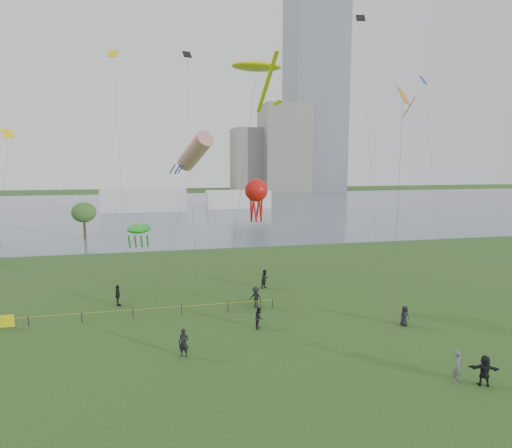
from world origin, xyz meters
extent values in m
plane|color=#1C3E13|center=(0.00, 0.00, 0.00)|extent=(400.00, 400.00, 0.00)
cube|color=slate|center=(0.00, 100.00, 0.02)|extent=(400.00, 120.00, 0.08)
cube|color=slate|center=(62.00, 168.00, 60.00)|extent=(24.00, 24.00, 120.00)
cube|color=slate|center=(46.00, 162.00, 19.00)|extent=(20.00, 20.00, 38.00)
cube|color=slate|center=(32.00, 168.00, 14.00)|extent=(16.00, 18.00, 28.00)
cube|color=silver|center=(-12.00, 95.00, 3.00)|extent=(22.00, 8.00, 6.00)
cube|color=silver|center=(14.00, 98.00, 2.50)|extent=(18.00, 7.00, 5.00)
cylinder|color=#362718|center=(-20.34, 53.13, 1.41)|extent=(0.44, 0.44, 2.81)
ellipsoid|color=#3A6226|center=(-20.34, 53.13, 4.57)|extent=(4.00, 4.00, 3.38)
cylinder|color=black|center=(-17.96, 12.47, 0.42)|extent=(0.07, 0.07, 0.85)
cylinder|color=black|center=(-13.96, 12.47, 0.42)|extent=(0.07, 0.07, 0.85)
cylinder|color=black|center=(-9.96, 12.47, 0.42)|extent=(0.07, 0.07, 0.85)
cylinder|color=black|center=(-5.96, 12.47, 0.42)|extent=(0.07, 0.07, 0.85)
cylinder|color=black|center=(-1.96, 12.47, 0.42)|extent=(0.07, 0.07, 0.85)
cylinder|color=black|center=(2.04, 12.47, 0.42)|extent=(0.07, 0.07, 0.85)
cylinder|color=gold|center=(-9.96, 12.47, 0.75)|extent=(24.00, 0.03, 0.03)
cube|color=yellow|center=(-19.96, 12.47, 0.55)|extent=(2.00, 0.04, 1.00)
imported|color=#54565B|center=(9.44, -2.49, 0.97)|extent=(0.85, 0.78, 1.95)
imported|color=black|center=(-0.14, 8.18, 0.85)|extent=(0.90, 1.01, 1.71)
imported|color=black|center=(0.63, 13.01, 0.94)|extent=(1.34, 1.38, 1.89)
imported|color=black|center=(-11.48, 16.08, 0.97)|extent=(0.67, 1.20, 1.93)
imported|color=black|center=(11.27, 6.23, 0.81)|extent=(0.86, 0.63, 1.62)
imported|color=black|center=(10.72, -3.13, 0.91)|extent=(1.76, 1.20, 1.83)
imported|color=black|center=(-6.16, 4.40, 0.95)|extent=(0.81, 0.68, 1.91)
imported|color=black|center=(2.84, 18.59, 0.97)|extent=(1.20, 1.15, 1.94)
cylinder|color=#3F3F42|center=(-0.09, 15.75, 11.10)|extent=(4.45, 7.32, 22.20)
ellipsoid|color=yellow|center=(2.12, 19.39, 22.19)|extent=(5.01, 3.13, 0.78)
cube|color=yellow|center=(2.12, 15.19, 19.79)|extent=(0.36, 6.98, 4.09)
cube|color=yellow|center=(2.12, 11.39, 17.69)|extent=(0.95, 0.95, 0.42)
cylinder|color=#3F3F42|center=(-6.19, 17.29, 6.95)|extent=(4.01, 0.12, 13.90)
cylinder|color=red|center=(-4.20, 17.24, 13.89)|extent=(3.47, 4.96, 3.66)
cylinder|color=#182AAA|center=(-5.60, 16.04, 12.29)|extent=(0.60, 1.13, 0.88)
cylinder|color=#182AAA|center=(-5.87, 16.42, 12.29)|extent=(0.60, 1.13, 0.88)
cylinder|color=#182AAA|center=(-6.32, 16.28, 12.29)|extent=(0.60, 1.13, 0.88)
cylinder|color=#182AAA|center=(-6.32, 15.81, 12.29)|extent=(0.60, 1.13, 0.88)
cylinder|color=#182AAA|center=(-5.87, 15.66, 12.29)|extent=(0.60, 1.13, 0.88)
cylinder|color=#3F3F42|center=(-12.10, 16.76, 3.29)|extent=(5.02, 5.11, 6.59)
ellipsoid|color=#1B981C|center=(-9.60, 19.31, 6.57)|extent=(2.33, 4.19, 0.81)
cylinder|color=#1B981C|center=(-10.40, 17.71, 5.57)|extent=(0.16, 1.79, 1.54)
cylinder|color=#1B981C|center=(-9.85, 17.71, 5.57)|extent=(0.16, 1.79, 1.54)
cylinder|color=#1B981C|center=(-9.30, 17.71, 5.57)|extent=(0.16, 1.79, 1.54)
cylinder|color=#1B981C|center=(-8.75, 17.71, 5.57)|extent=(0.16, 1.79, 1.54)
cylinder|color=#3F3F42|center=(2.42, 13.11, 5.18)|extent=(2.58, 4.01, 10.38)
sphere|color=red|center=(1.14, 15.10, 10.37)|extent=(2.11, 2.11, 2.11)
cylinder|color=red|center=(1.64, 15.10, 8.77)|extent=(0.18, 0.54, 2.60)
cylinder|color=red|center=(1.39, 15.54, 8.77)|extent=(0.49, 0.36, 2.61)
cylinder|color=red|center=(0.89, 15.54, 8.77)|extent=(0.49, 0.36, 2.61)
cylinder|color=red|center=(0.64, 15.10, 8.77)|extent=(0.18, 0.54, 2.60)
cylinder|color=red|center=(0.89, 14.67, 8.77)|extent=(0.49, 0.36, 2.61)
cylinder|color=red|center=(1.39, 14.67, 8.77)|extent=(0.49, 0.36, 2.61)
cylinder|color=#3F3F42|center=(8.45, 3.24, 9.06)|extent=(6.41, 10.64, 18.13)
cube|color=orange|center=(11.64, 8.55, 18.12)|extent=(1.57, 1.57, 1.28)
cylinder|color=orange|center=(11.64, 7.65, 17.12)|extent=(0.08, 1.58, 1.35)
cube|color=yellow|center=(-11.35, 20.16, 22.89)|extent=(1.04, 1.00, 0.76)
cube|color=black|center=(12.39, 18.29, 27.02)|extent=(0.93, 0.60, 0.76)
cube|color=black|center=(-4.27, 24.63, 24.22)|extent=(1.05, 0.96, 0.76)
cube|color=#1933B2|center=(16.06, 12.70, 20.22)|extent=(0.97, 0.68, 0.76)
cube|color=yellow|center=(-19.97, 17.65, 15.33)|extent=(1.05, 0.91, 0.76)
camera|label=1|loc=(-7.24, -23.08, 12.85)|focal=30.00mm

